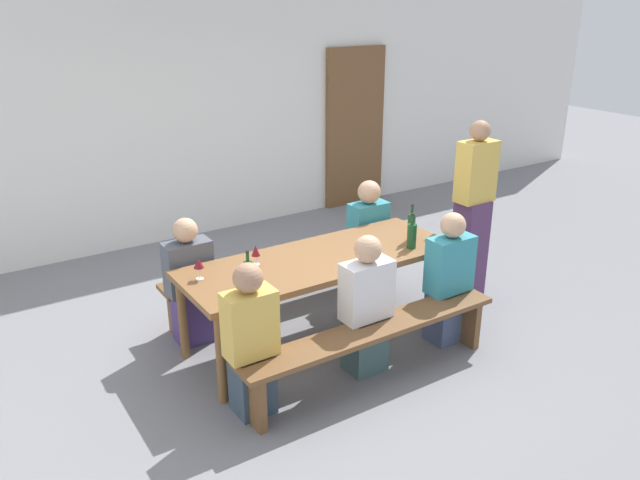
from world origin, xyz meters
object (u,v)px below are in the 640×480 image
at_px(wine_glass_0, 199,264).
at_px(seated_guest_far_1, 368,239).
at_px(wooden_door, 355,128).
at_px(wine_bottle_0, 248,275).
at_px(bench_far, 277,271).
at_px(seated_guest_near_2, 449,281).
at_px(tasting_table, 320,266).
at_px(seated_guest_far_0, 190,285).
at_px(bench_near, 373,338).
at_px(wine_bottle_1, 411,227).
at_px(seated_guest_near_1, 366,308).
at_px(seated_guest_near_0, 251,343).
at_px(wine_glass_1, 256,251).
at_px(wine_bottle_2, 412,235).
at_px(standing_host, 472,214).

xyz_separation_m(wine_glass_0, seated_guest_far_1, (1.89, 0.43, -0.34)).
height_order(wooden_door, wine_glass_0, wooden_door).
height_order(wooden_door, wine_bottle_0, wooden_door).
bearing_deg(bench_far, seated_guest_near_2, -55.42).
distance_m(tasting_table, seated_guest_far_0, 1.08).
relative_size(wine_bottle_0, wine_glass_0, 1.82).
distance_m(bench_near, wine_bottle_1, 1.17).
height_order(bench_far, seated_guest_near_1, seated_guest_near_1).
distance_m(bench_far, wine_bottle_1, 1.30).
xyz_separation_m(wine_bottle_0, seated_guest_near_0, (-0.17, -0.34, -0.33)).
relative_size(bench_far, seated_guest_near_1, 1.96).
height_order(seated_guest_far_0, seated_guest_far_1, seated_guest_far_1).
relative_size(wooden_door, wine_glass_1, 12.86).
xyz_separation_m(wine_bottle_1, seated_guest_near_1, (-0.81, -0.45, -0.35)).
relative_size(wine_bottle_2, seated_guest_far_0, 0.28).
bearing_deg(seated_guest_far_1, seated_guest_near_0, -58.34).
relative_size(tasting_table, seated_guest_near_1, 2.05).
distance_m(bench_near, seated_guest_near_2, 0.91).
xyz_separation_m(bench_near, wine_bottle_0, (-0.75, 0.49, 0.51)).
distance_m(wine_glass_0, wine_glass_1, 0.48).
height_order(bench_near, seated_guest_far_1, seated_guest_far_1).
xyz_separation_m(wine_bottle_2, wine_glass_0, (-1.73, 0.38, 0.01)).
bearing_deg(seated_guest_far_1, wine_glass_1, -73.49).
bearing_deg(seated_guest_near_2, seated_guest_near_0, 90.00).
xyz_separation_m(tasting_table, bench_far, (0.00, 0.72, -0.32)).
distance_m(wine_glass_1, seated_guest_far_1, 1.51).
bearing_deg(seated_guest_near_0, wine_bottle_0, -26.46).
bearing_deg(seated_guest_near_0, standing_host, -78.51).
height_order(wine_glass_1, seated_guest_near_1, seated_guest_near_1).
relative_size(seated_guest_near_0, seated_guest_far_1, 1.01).
bearing_deg(bench_near, tasting_table, 90.00).
relative_size(wooden_door, wine_bottle_1, 6.42).
relative_size(bench_near, seated_guest_near_2, 1.93).
xyz_separation_m(tasting_table, wine_glass_1, (-0.50, 0.15, 0.19)).
height_order(wine_bottle_0, seated_guest_near_0, seated_guest_near_0).
bearing_deg(wooden_door, seated_guest_near_0, -134.22).
xyz_separation_m(tasting_table, seated_guest_far_0, (-0.90, 0.57, -0.16)).
relative_size(wine_bottle_0, seated_guest_near_1, 0.27).
height_order(wine_bottle_2, wine_glass_1, wine_bottle_2).
bearing_deg(seated_guest_near_0, wine_bottle_1, -75.66).
xyz_separation_m(tasting_table, seated_guest_near_2, (0.89, -0.57, -0.14)).
distance_m(seated_guest_near_1, seated_guest_far_1, 1.43).
relative_size(wooden_door, seated_guest_near_2, 1.87).
xyz_separation_m(wine_glass_1, seated_guest_far_1, (1.42, 0.42, -0.33)).
distance_m(wine_glass_0, seated_guest_far_1, 1.97).
height_order(seated_guest_near_1, seated_guest_far_0, seated_guest_near_1).
bearing_deg(seated_guest_far_1, wine_glass_0, -77.22).
bearing_deg(wine_glass_0, wine_bottle_1, -7.81).
xyz_separation_m(seated_guest_near_0, seated_guest_near_2, (1.81, 0.00, -0.00)).
xyz_separation_m(wine_bottle_1, seated_guest_near_0, (-1.78, -0.45, -0.34)).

